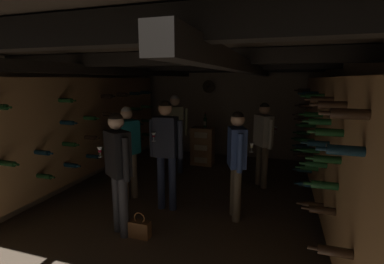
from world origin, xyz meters
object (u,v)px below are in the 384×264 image
at_px(person_host_center, 166,145).
at_px(person_guest_far_left, 175,126).
at_px(wine_crate_stack, 203,146).
at_px(person_guest_far_right, 263,137).
at_px(handbag, 140,229).
at_px(person_guest_mid_left, 128,145).
at_px(person_guest_near_left, 118,163).
at_px(display_bottle, 205,122).
at_px(person_guest_mid_right, 237,156).

height_order(person_host_center, person_guest_far_left, person_host_center).
xyz_separation_m(wine_crate_stack, person_host_center, (0.09, -2.42, 0.59)).
distance_m(person_guest_far_right, handbag, 2.80).
bearing_deg(person_guest_far_left, person_guest_mid_left, -99.66).
height_order(person_host_center, person_guest_near_left, person_host_center).
distance_m(wine_crate_stack, person_guest_near_left, 3.32).
bearing_deg(display_bottle, person_guest_near_left, -94.37).
bearing_deg(person_host_center, person_guest_mid_right, 2.06).
relative_size(person_host_center, person_guest_mid_left, 1.08).
bearing_deg(person_guest_far_right, person_guest_mid_left, -148.35).
xyz_separation_m(display_bottle, person_guest_far_right, (1.40, -1.03, -0.07)).
distance_m(person_guest_far_right, person_guest_near_left, 2.82).
bearing_deg(person_guest_mid_left, person_guest_far_right, 31.65).
bearing_deg(person_guest_near_left, wine_crate_stack, 86.34).
height_order(display_bottle, person_guest_far_right, person_guest_far_right).
distance_m(person_host_center, person_guest_far_right, 1.97).
relative_size(wine_crate_stack, person_guest_far_left, 0.53).
height_order(wine_crate_stack, person_guest_mid_right, person_guest_mid_right).
relative_size(person_guest_far_left, person_guest_mid_right, 1.07).
distance_m(person_guest_far_left, handbag, 2.71).
distance_m(person_guest_mid_left, handbag, 1.49).
distance_m(person_guest_far_right, person_guest_mid_left, 2.46).
xyz_separation_m(person_guest_far_right, handbag, (-1.38, -2.29, -0.84)).
bearing_deg(person_guest_far_right, person_guest_mid_right, -101.39).
height_order(person_guest_mid_left, person_guest_far_left, person_guest_far_left).
xyz_separation_m(person_guest_far_right, person_guest_mid_left, (-2.10, -1.29, -0.01)).
height_order(person_host_center, handbag, person_host_center).
relative_size(wine_crate_stack, display_bottle, 2.57).
distance_m(display_bottle, person_guest_far_left, 0.92).
distance_m(wine_crate_stack, person_guest_far_left, 1.04).
bearing_deg(person_guest_mid_right, handbag, -140.70).
relative_size(display_bottle, person_guest_far_left, 0.21).
distance_m(display_bottle, handbag, 3.45).
xyz_separation_m(person_guest_near_left, person_guest_mid_right, (1.37, 0.89, -0.03)).
relative_size(display_bottle, person_guest_far_right, 0.22).
bearing_deg(person_guest_near_left, person_guest_far_right, 54.13).
relative_size(wine_crate_stack, person_guest_mid_left, 0.57).
bearing_deg(display_bottle, wine_crate_stack, -133.91).
relative_size(wine_crate_stack, person_host_center, 0.52).
bearing_deg(person_guest_near_left, person_guest_mid_left, 114.16).
bearing_deg(handbag, person_guest_far_left, 100.48).
relative_size(person_guest_mid_right, handbag, 4.56).
relative_size(person_guest_far_right, person_guest_mid_right, 1.01).
height_order(wine_crate_stack, handbag, wine_crate_stack).
bearing_deg(person_guest_mid_right, wine_crate_stack, 115.97).
xyz_separation_m(display_bottle, person_guest_near_left, (-0.25, -3.32, -0.06)).
bearing_deg(display_bottle, person_host_center, -88.93).
distance_m(wine_crate_stack, person_host_center, 2.50).
xyz_separation_m(person_guest_mid_right, handbag, (-1.09, -0.90, -0.83)).
height_order(display_bottle, handbag, display_bottle).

